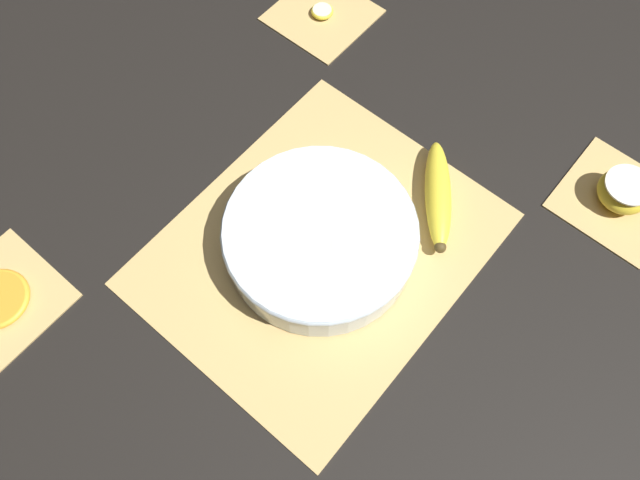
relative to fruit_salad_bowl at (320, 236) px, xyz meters
name	(u,v)px	position (x,y,z in m)	size (l,w,h in m)	color
ground_plane	(320,249)	(0.00, 0.00, -0.04)	(6.00, 6.00, 0.00)	black
bamboo_mat_center	(320,248)	(0.00, 0.00, -0.04)	(0.47, 0.39, 0.01)	tan
coaster_mat_near_left	(322,14)	(-0.35, -0.29, -0.04)	(0.16, 0.16, 0.01)	tan
coaster_mat_near_right	(0,301)	(0.35, -0.29, -0.04)	(0.16, 0.16, 0.01)	tan
coaster_mat_far_left	(616,199)	(-0.35, 0.29, -0.04)	(0.16, 0.16, 0.01)	tan
fruit_salad_bowl	(320,236)	(0.00, 0.00, 0.00)	(0.27, 0.27, 0.06)	silver
whole_banana	(438,195)	(-0.17, 0.08, -0.02)	(0.17, 0.14, 0.04)	yellow
apple_half	(624,191)	(-0.35, 0.29, -0.01)	(0.08, 0.08, 0.04)	gold
banana_coin_single	(322,11)	(-0.35, -0.29, -0.03)	(0.04, 0.04, 0.01)	#F4EABC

